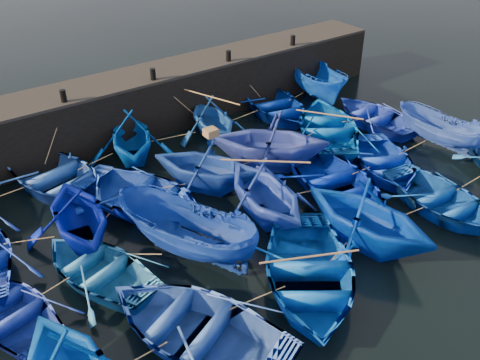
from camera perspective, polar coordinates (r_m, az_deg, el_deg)
ground at (r=18.31m, az=5.95°, el=-6.18°), size 120.00×120.00×0.00m
quay_wall at (r=25.25m, az=-9.92°, el=8.22°), size 26.00×2.50×2.50m
quay_top at (r=24.75m, az=-10.21°, el=10.99°), size 26.00×2.50×0.12m
bollard_1 at (r=22.52m, az=-18.33°, el=8.51°), size 0.24×0.24×0.50m
bollard_2 at (r=23.89m, az=-9.27°, el=11.08°), size 0.24×0.24×0.50m
bollard_3 at (r=25.81m, az=-1.24°, el=13.10°), size 0.24×0.24×0.50m
bollard_4 at (r=28.17m, az=5.65°, el=14.62°), size 0.24×0.24×0.50m
boat_1 at (r=21.56m, az=-19.09°, el=0.36°), size 5.13×6.29×1.14m
boat_2 at (r=22.63m, az=-11.57°, el=4.62°), size 4.87×5.17×2.16m
boat_3 at (r=23.96m, az=-2.99°, el=6.61°), size 3.81×4.23×1.97m
boat_4 at (r=26.35m, az=3.78°, el=7.97°), size 4.54×5.69×1.06m
boat_5 at (r=28.26m, az=8.20°, el=10.42°), size 3.24×5.38×1.95m
boat_7 at (r=18.26m, az=-16.86°, el=-3.43°), size 4.16×4.65×2.19m
boat_8 at (r=19.64m, az=-10.55°, el=-1.64°), size 5.74×6.49×1.12m
boat_9 at (r=20.17m, az=-3.76°, el=1.71°), size 5.36×5.50×2.21m
boat_10 at (r=21.52m, az=3.16°, el=4.30°), size 6.33×6.28×2.52m
boat_11 at (r=24.40m, az=9.39°, el=5.63°), size 6.36×6.79×1.15m
boat_12 at (r=26.15m, az=14.21°, el=6.69°), size 3.35×4.62×0.95m
boat_13 at (r=16.40m, az=-23.33°, el=-12.77°), size 3.81×4.67×0.85m
boat_14 at (r=16.93m, az=-14.85°, el=-9.05°), size 4.28×5.10×0.91m
boat_15 at (r=16.94m, az=-5.78°, el=-5.65°), size 3.91×5.31×1.93m
boat_16 at (r=18.49m, az=2.66°, el=-1.16°), size 4.36×4.88×2.32m
boat_17 at (r=20.44m, az=10.19°, el=-0.15°), size 4.55×5.81×1.10m
boat_18 at (r=22.27m, az=15.14°, el=1.85°), size 5.11×5.60×0.95m
boat_19 at (r=24.85m, az=20.50°, el=4.98°), size 2.23×4.26×1.57m
boat_21 at (r=14.63m, az=-4.62°, el=-15.24°), size 5.84×6.62×1.14m
boat_22 at (r=16.14m, az=7.30°, el=-9.79°), size 6.62×7.00×1.18m
boat_23 at (r=17.64m, az=13.57°, el=-3.71°), size 4.81×5.33×2.46m
boat_24 at (r=20.54m, az=20.71°, el=-1.94°), size 3.88×5.10×0.99m
wooden_crate at (r=19.71m, az=-3.15°, el=5.10°), size 0.46×0.42×0.29m
mooring_ropes at (r=21.13m, az=-2.60°, el=2.57°), size 17.82×11.55×2.10m
loose_oars at (r=20.12m, az=3.99°, el=3.51°), size 9.52×11.83×1.23m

